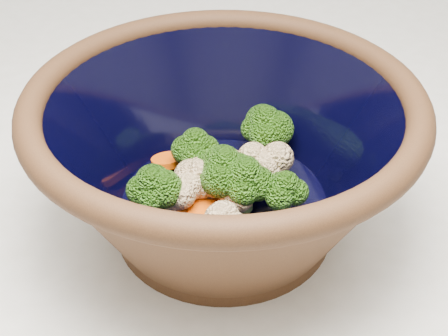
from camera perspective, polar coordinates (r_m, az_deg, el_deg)
mixing_bowl at (r=0.50m, az=0.00°, el=1.20°), size 0.34×0.34×0.14m
vegetable_pile at (r=0.52m, az=-0.04°, el=-0.31°), size 0.14×0.16×0.05m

